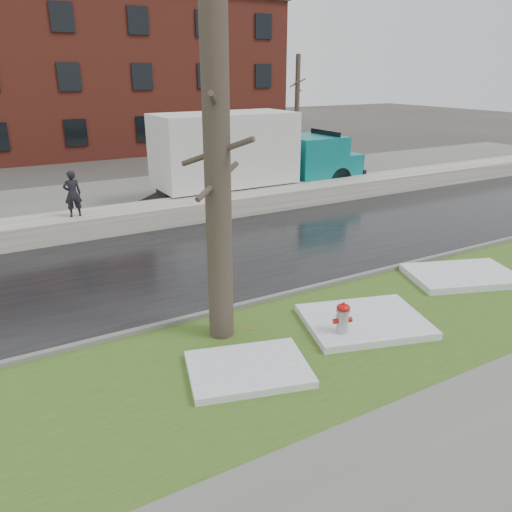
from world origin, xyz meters
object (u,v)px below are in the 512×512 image
box_truck (250,154)px  worker (73,194)px  fire_hydrant (342,320)px  tree (218,184)px

box_truck → worker: 8.01m
fire_hydrant → tree: bearing=161.3°
tree → box_truck: 12.30m
fire_hydrant → tree: tree is taller
fire_hydrant → tree: (-2.09, 1.44, 2.79)m
fire_hydrant → worker: size_ratio=0.55×
fire_hydrant → worker: worker is taller
tree → box_truck: bearing=58.3°
fire_hydrant → box_truck: box_truck is taller
tree → fire_hydrant: bearing=-34.6°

